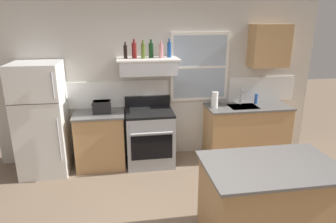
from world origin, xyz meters
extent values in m
cube|color=beige|center=(0.00, 2.23, 1.35)|extent=(5.40, 0.06, 2.70)
cube|color=white|center=(-1.15, 2.19, 1.13)|extent=(2.50, 0.02, 0.44)
cube|color=white|center=(1.80, 2.19, 1.13)|extent=(1.20, 0.02, 0.44)
cube|color=white|center=(0.65, 2.18, 1.55)|extent=(1.00, 0.04, 1.15)
cube|color=#9EADBC|center=(0.65, 2.17, 1.55)|extent=(0.90, 0.01, 1.05)
cube|color=white|center=(0.65, 2.16, 1.55)|extent=(0.90, 0.02, 0.04)
cube|color=white|center=(-1.90, 1.84, 0.87)|extent=(0.70, 0.68, 1.73)
cube|color=#333333|center=(-1.90, 1.50, 1.20)|extent=(0.69, 0.00, 0.01)
cylinder|color=#A5A8AD|center=(-1.60, 1.47, 0.66)|extent=(0.02, 0.02, 0.66)
cylinder|color=#A5A8AD|center=(-1.60, 1.47, 1.47)|extent=(0.02, 0.02, 0.37)
cube|color=tan|center=(-1.05, 1.90, 0.44)|extent=(0.76, 0.60, 0.88)
cube|color=#605E5B|center=(-1.05, 1.90, 0.90)|extent=(0.79, 0.63, 0.03)
cube|color=black|center=(-0.99, 1.91, 1.01)|extent=(0.28, 0.20, 0.19)
cube|color=black|center=(-0.99, 1.91, 1.09)|extent=(0.24, 0.16, 0.01)
cube|color=black|center=(-1.14, 1.91, 1.04)|extent=(0.02, 0.03, 0.02)
cube|color=#9EA0A5|center=(-0.25, 1.86, 0.43)|extent=(0.76, 0.64, 0.87)
cube|color=black|center=(-0.25, 1.86, 0.89)|extent=(0.76, 0.64, 0.04)
cube|color=black|center=(-0.25, 2.15, 1.00)|extent=(0.76, 0.06, 0.18)
cube|color=black|center=(-0.25, 1.54, 0.42)|extent=(0.65, 0.01, 0.40)
cylinder|color=silver|center=(-0.25, 1.50, 0.67)|extent=(0.65, 0.03, 0.03)
cube|color=silver|center=(-0.25, 1.96, 1.61)|extent=(0.88, 0.48, 0.22)
cube|color=#262628|center=(-0.25, 1.74, 1.53)|extent=(0.75, 0.02, 0.04)
cube|color=white|center=(-0.25, 1.96, 1.73)|extent=(0.96, 0.52, 0.02)
cylinder|color=black|center=(-0.59, 1.98, 1.84)|extent=(0.06, 0.06, 0.20)
cylinder|color=black|center=(-0.59, 1.98, 1.97)|extent=(0.02, 0.02, 0.05)
cylinder|color=maroon|center=(-0.45, 2.01, 1.86)|extent=(0.07, 0.07, 0.23)
cylinder|color=maroon|center=(-0.45, 2.01, 2.01)|extent=(0.03, 0.03, 0.06)
cylinder|color=#4C601E|center=(-0.32, 1.94, 1.86)|extent=(0.06, 0.06, 0.22)
cylinder|color=#4C601E|center=(-0.32, 1.94, 1.99)|extent=(0.03, 0.03, 0.06)
cylinder|color=#143819|center=(-0.19, 2.01, 1.86)|extent=(0.07, 0.07, 0.22)
cylinder|color=#143819|center=(-0.19, 2.01, 2.00)|extent=(0.03, 0.03, 0.06)
cylinder|color=#C67F84|center=(-0.04, 1.95, 1.85)|extent=(0.07, 0.07, 0.21)
cylinder|color=#C67F84|center=(-0.04, 1.95, 1.99)|extent=(0.03, 0.03, 0.05)
cylinder|color=#1E478C|center=(0.10, 2.01, 1.86)|extent=(0.07, 0.07, 0.23)
cylinder|color=#1E478C|center=(0.10, 2.01, 2.01)|extent=(0.03, 0.03, 0.06)
cube|color=tan|center=(1.45, 1.90, 0.44)|extent=(1.40, 0.60, 0.88)
cube|color=#605E5B|center=(1.45, 1.90, 0.90)|extent=(1.43, 0.63, 0.03)
cube|color=#B7BABC|center=(1.35, 1.88, 0.90)|extent=(0.48, 0.36, 0.01)
cylinder|color=silver|center=(1.35, 2.02, 1.05)|extent=(0.03, 0.03, 0.28)
cylinder|color=silver|center=(1.35, 1.94, 1.17)|extent=(0.02, 0.16, 0.02)
cylinder|color=white|center=(0.85, 1.90, 1.04)|extent=(0.11, 0.11, 0.27)
cylinder|color=blue|center=(1.63, 2.00, 1.00)|extent=(0.06, 0.06, 0.18)
cube|color=tan|center=(0.81, -0.17, 0.44)|extent=(1.32, 0.82, 0.88)
cube|color=#605E5B|center=(0.81, -0.17, 0.90)|extent=(1.40, 0.90, 0.03)
cube|color=tan|center=(1.80, 2.04, 1.90)|extent=(0.64, 0.32, 0.70)
camera|label=1|loc=(-0.68, -2.73, 2.35)|focal=32.11mm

